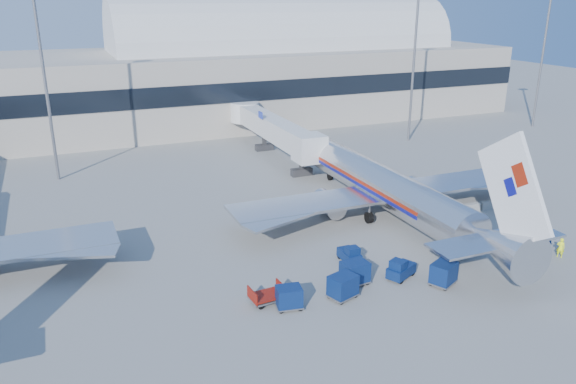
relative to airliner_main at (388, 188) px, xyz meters
name	(u,v)px	position (x,y,z in m)	size (l,w,h in m)	color
ground	(316,250)	(-10.00, -4.51, -2.93)	(260.00, 260.00, 0.00)	gray
terminal	(90,84)	(-23.60, 51.46, 4.60)	(170.00, 28.15, 21.00)	#B2AA9E
airliner_main	(388,188)	(0.00, 0.00, 0.00)	(32.00, 37.26, 12.07)	silver
jetbridge_near	(270,126)	(-2.40, 26.30, 1.00)	(4.40, 27.50, 6.25)	silver
mast_west	(41,54)	(-30.00, 25.49, 11.87)	(2.00, 1.20, 22.60)	slate
mast_east	(415,41)	(20.00, 25.49, 11.87)	(2.00, 1.20, 22.60)	slate
mast_far_east	(545,36)	(45.00, 25.49, 11.87)	(2.00, 1.20, 22.60)	slate
barrier_near	(467,208)	(8.00, -2.51, -2.48)	(3.00, 0.55, 0.90)	#9E9E96
barrier_mid	(493,204)	(11.30, -2.51, -2.48)	(3.00, 0.55, 0.90)	#9E9E96
barrier_far	(517,200)	(14.60, -2.51, -2.48)	(3.00, 0.55, 0.90)	#9E9E96
tug_lead	(400,269)	(-6.16, -11.76, -2.18)	(2.83, 2.24, 1.65)	#0A1E4E
tug_right	(464,243)	(1.74, -9.63, -2.22)	(2.65, 2.01, 1.55)	#0A1E4E
tug_left	(350,255)	(-8.48, -7.83, -2.23)	(1.21, 2.37, 1.54)	#0A1E4E
cart_train_a	(355,272)	(-9.91, -11.21, -1.95)	(2.21, 1.76, 1.82)	#0A1E4E
cart_train_b	(343,286)	(-11.75, -12.72, -1.97)	(2.41, 2.11, 1.79)	#0A1E4E
cart_train_c	(289,297)	(-15.92, -12.54, -2.06)	(2.06, 1.70, 1.63)	#0A1E4E
cart_solo_near	(444,273)	(-3.74, -13.92, -1.97)	(2.51, 2.29, 1.79)	#0A1E4E
cart_solo_far	(536,238)	(7.67, -11.76, -1.93)	(2.28, 1.84, 1.87)	#0A1E4E
cart_open_red	(267,297)	(-17.06, -11.22, -2.46)	(2.53, 1.88, 0.64)	slate
ramp_worker	(561,248)	(8.35, -13.84, -2.06)	(0.64, 0.42, 1.74)	#D3E918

